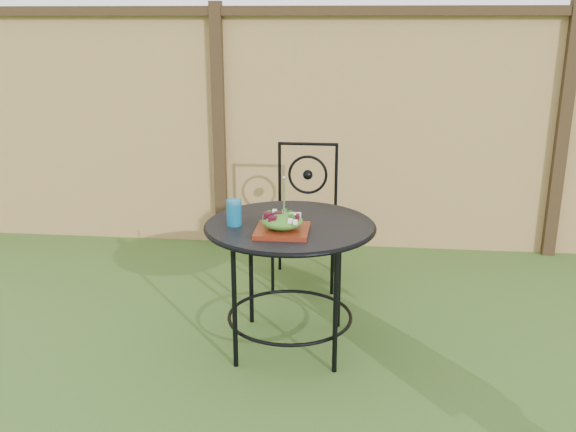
{
  "coord_description": "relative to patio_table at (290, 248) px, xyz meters",
  "views": [
    {
      "loc": [
        -0.22,
        -2.78,
        1.77
      ],
      "look_at": [
        -0.58,
        0.51,
        0.75
      ],
      "focal_mm": 40.0,
      "sensor_mm": 36.0,
      "label": 1
    }
  ],
  "objects": [
    {
      "name": "fence",
      "position": [
        0.56,
        1.73,
        0.36
      ],
      "size": [
        8.0,
        0.12,
        1.9
      ],
      "color": "tan",
      "rests_on": "ground"
    },
    {
      "name": "fork",
      "position": [
        -0.01,
        -0.16,
        0.33
      ],
      "size": [
        0.01,
        0.01,
        0.18
      ],
      "primitive_type": "cylinder",
      "color": "silver",
      "rests_on": "salad"
    },
    {
      "name": "salad_plate",
      "position": [
        -0.02,
        -0.16,
        0.15
      ],
      "size": [
        0.27,
        0.27,
        0.02
      ],
      "primitive_type": "cube",
      "color": "#4F160B",
      "rests_on": "patio_table"
    },
    {
      "name": "patio_table",
      "position": [
        0.0,
        0.0,
        0.0
      ],
      "size": [
        0.92,
        0.92,
        0.72
      ],
      "color": "black",
      "rests_on": "ground"
    },
    {
      "name": "salad",
      "position": [
        -0.02,
        -0.16,
        0.2
      ],
      "size": [
        0.21,
        0.21,
        0.08
      ],
      "primitive_type": "ellipsoid",
      "color": "#235614",
      "rests_on": "salad_plate"
    },
    {
      "name": "patio_chair",
      "position": [
        0.0,
        0.99,
        -0.08
      ],
      "size": [
        0.46,
        0.46,
        0.95
      ],
      "color": "black",
      "rests_on": "ground"
    },
    {
      "name": "drinking_glass",
      "position": [
        -0.29,
        -0.06,
        0.21
      ],
      "size": [
        0.08,
        0.08,
        0.14
      ],
      "primitive_type": "cylinder",
      "color": "#0D6999",
      "rests_on": "patio_table"
    },
    {
      "name": "ground",
      "position": [
        0.56,
        -0.46,
        -0.59
      ],
      "size": [
        60.0,
        60.0,
        0.0
      ],
      "primitive_type": "plane",
      "color": "#224616",
      "rests_on": "ground"
    }
  ]
}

